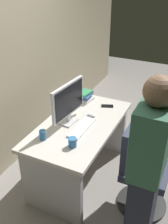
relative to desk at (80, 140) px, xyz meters
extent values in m
plane|color=gray|center=(0.00, 0.00, -0.51)|extent=(9.00, 9.00, 0.00)
cube|color=tan|center=(0.00, 0.92, 0.99)|extent=(6.40, 0.10, 3.00)
cube|color=beige|center=(0.00, 0.00, 0.21)|extent=(1.40, 0.74, 0.04)
cube|color=#B2B2B7|center=(-0.64, 0.00, -0.16)|extent=(0.06, 0.66, 0.70)
cube|color=#B2B2B7|center=(0.64, 0.00, -0.16)|extent=(0.06, 0.66, 0.70)
cylinder|color=black|center=(-0.13, -0.79, -0.49)|extent=(0.52, 0.52, 0.03)
cylinder|color=black|center=(-0.13, -0.79, -0.28)|extent=(0.05, 0.05, 0.39)
cube|color=#33384C|center=(-0.13, -0.79, -0.05)|extent=(0.44, 0.44, 0.08)
cube|color=#33384C|center=(-0.13, -0.60, 0.21)|extent=(0.40, 0.06, 0.44)
cube|color=#262838|center=(-0.56, -0.86, -0.08)|extent=(0.34, 0.20, 0.85)
cube|color=#38664C|center=(-0.56, -0.86, 0.63)|extent=(0.40, 0.24, 0.58)
sphere|color=brown|center=(-0.56, -0.86, 1.02)|extent=(0.22, 0.22, 0.22)
cube|color=silver|center=(-0.04, 0.12, 0.24)|extent=(0.21, 0.16, 0.02)
cube|color=silver|center=(-0.04, 0.12, 0.29)|extent=(0.04, 0.03, 0.08)
cube|color=silver|center=(-0.04, 0.12, 0.51)|extent=(0.54, 0.08, 0.36)
cube|color=black|center=(-0.04, 0.10, 0.51)|extent=(0.50, 0.05, 0.32)
cube|color=white|center=(-0.09, -0.07, 0.24)|extent=(0.43, 0.14, 0.02)
ellipsoid|color=white|center=(0.18, -0.06, 0.25)|extent=(0.06, 0.10, 0.03)
cylinder|color=#3372B2|center=(-0.40, -0.12, 0.28)|extent=(0.08, 0.08, 0.09)
cylinder|color=#3372B2|center=(-0.43, 0.20, 0.28)|extent=(0.07, 0.07, 0.10)
cube|color=white|center=(0.52, 0.17, 0.25)|extent=(0.19, 0.17, 0.03)
cube|color=#594C72|center=(0.51, 0.19, 0.28)|extent=(0.17, 0.14, 0.03)
cube|color=#3359A5|center=(0.52, 0.18, 0.30)|extent=(0.21, 0.16, 0.02)
cube|color=#338C59|center=(0.52, 0.19, 0.33)|extent=(0.21, 0.16, 0.03)
cube|color=black|center=(0.49, -0.13, 0.23)|extent=(0.12, 0.16, 0.01)
camera|label=1|loc=(-2.19, -1.10, 1.76)|focal=42.57mm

